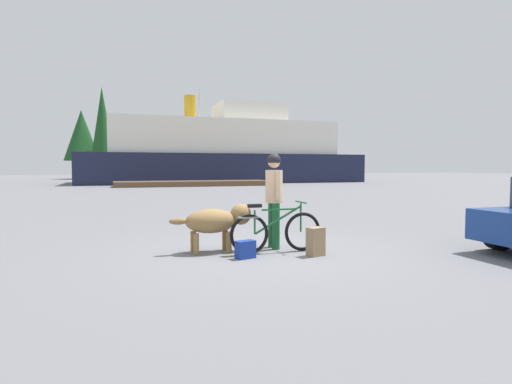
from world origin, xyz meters
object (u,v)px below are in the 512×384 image
(person_cyclist, at_px, (274,191))
(sailboat_moored, at_px, (200,178))
(bicycle, at_px, (276,231))
(backpack, at_px, (316,242))
(ferry_boat, at_px, (224,153))
(dog, at_px, (216,221))
(handbag_pannier, at_px, (245,249))

(person_cyclist, relative_size, sailboat_moored, 0.21)
(bicycle, bearing_deg, sailboat_moored, 81.40)
(backpack, bearing_deg, ferry_boat, 78.39)
(dog, xyz_separation_m, sailboat_moored, (5.95, 32.40, -0.07))
(person_cyclist, height_order, sailboat_moored, sailboat_moored)
(backpack, xyz_separation_m, ferry_boat, (6.97, 33.91, 2.64))
(backpack, bearing_deg, person_cyclist, 117.31)
(handbag_pannier, bearing_deg, sailboat_moored, 80.36)
(handbag_pannier, bearing_deg, backpack, -8.94)
(bicycle, relative_size, sailboat_moored, 0.20)
(dog, distance_m, backpack, 1.80)
(person_cyclist, relative_size, dog, 1.20)
(bicycle, relative_size, ferry_boat, 0.06)
(bicycle, distance_m, handbag_pannier, 0.75)
(handbag_pannier, xyz_separation_m, ferry_boat, (8.17, 33.72, 2.73))
(bicycle, height_order, dog, bicycle)
(person_cyclist, xyz_separation_m, handbag_pannier, (-0.76, -0.67, -0.94))
(bicycle, xyz_separation_m, person_cyclist, (0.11, 0.39, 0.70))
(dog, bearing_deg, sailboat_moored, 79.59)
(person_cyclist, relative_size, handbag_pannier, 5.57)
(ferry_boat, relative_size, sailboat_moored, 3.07)
(backpack, bearing_deg, bicycle, 140.07)
(bicycle, distance_m, sailboat_moored, 33.17)
(ferry_boat, distance_m, sailboat_moored, 3.56)
(bicycle, relative_size, backpack, 3.51)
(bicycle, distance_m, dog, 1.08)
(handbag_pannier, xyz_separation_m, sailboat_moored, (5.61, 33.07, 0.34))
(bicycle, xyz_separation_m, ferry_boat, (7.52, 33.44, 2.50))
(backpack, distance_m, sailboat_moored, 33.55)
(bicycle, height_order, person_cyclist, person_cyclist)
(bicycle, height_order, ferry_boat, ferry_boat)
(ferry_boat, xyz_separation_m, sailboat_moored, (-2.56, -0.64, -2.39))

